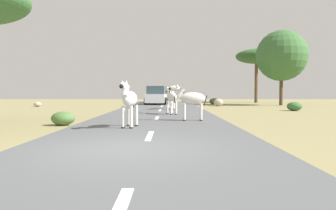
{
  "coord_description": "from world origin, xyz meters",
  "views": [
    {
      "loc": [
        0.99,
        -7.18,
        1.32
      ],
      "look_at": [
        0.93,
        7.97,
        0.67
      ],
      "focal_mm": 34.73,
      "sensor_mm": 36.0,
      "label": 1
    }
  ],
  "objects_px": {
    "bush_0": "(296,106)",
    "rock_2": "(39,104)",
    "zebra_2": "(192,99)",
    "bush_3": "(64,118)",
    "car_0": "(162,95)",
    "tree_1": "(258,57)",
    "zebra_0": "(173,95)",
    "bush_4": "(216,101)",
    "car_1": "(158,96)",
    "zebra_3": "(172,97)",
    "tree_3": "(283,56)",
    "rock_0": "(220,102)",
    "zebra_1": "(130,100)"
  },
  "relations": [
    {
      "from": "zebra_0",
      "to": "bush_3",
      "type": "bearing_deg",
      "value": 59.92
    },
    {
      "from": "bush_0",
      "to": "rock_2",
      "type": "xyz_separation_m",
      "value": [
        -19.4,
        5.53,
        -0.09
      ]
    },
    {
      "from": "zebra_1",
      "to": "zebra_3",
      "type": "distance_m",
      "value": 6.72
    },
    {
      "from": "tree_3",
      "to": "bush_4",
      "type": "bearing_deg",
      "value": 158.5
    },
    {
      "from": "bush_0",
      "to": "car_0",
      "type": "bearing_deg",
      "value": 121.82
    },
    {
      "from": "zebra_3",
      "to": "car_0",
      "type": "relative_size",
      "value": 0.37
    },
    {
      "from": "bush_3",
      "to": "bush_4",
      "type": "relative_size",
      "value": 0.88
    },
    {
      "from": "zebra_2",
      "to": "bush_3",
      "type": "bearing_deg",
      "value": 109.42
    },
    {
      "from": "car_0",
      "to": "zebra_0",
      "type": "bearing_deg",
      "value": 93.73
    },
    {
      "from": "zebra_0",
      "to": "bush_3",
      "type": "relative_size",
      "value": 1.95
    },
    {
      "from": "car_0",
      "to": "bush_0",
      "type": "xyz_separation_m",
      "value": [
        9.26,
        -14.92,
        -0.55
      ]
    },
    {
      "from": "zebra_1",
      "to": "car_0",
      "type": "distance_m",
      "value": 25.3
    },
    {
      "from": "bush_0",
      "to": "rock_0",
      "type": "height_order",
      "value": "rock_0"
    },
    {
      "from": "bush_0",
      "to": "zebra_3",
      "type": "bearing_deg",
      "value": -155.15
    },
    {
      "from": "rock_0",
      "to": "zebra_2",
      "type": "bearing_deg",
      "value": -103.42
    },
    {
      "from": "bush_4",
      "to": "rock_0",
      "type": "relative_size",
      "value": 1.21
    },
    {
      "from": "zebra_0",
      "to": "rock_2",
      "type": "xyz_separation_m",
      "value": [
        -11.19,
        4.46,
        -0.82
      ]
    },
    {
      "from": "zebra_0",
      "to": "car_0",
      "type": "height_order",
      "value": "car_0"
    },
    {
      "from": "zebra_3",
      "to": "tree_3",
      "type": "bearing_deg",
      "value": 32.72
    },
    {
      "from": "car_1",
      "to": "bush_0",
      "type": "bearing_deg",
      "value": -41.94
    },
    {
      "from": "zebra_3",
      "to": "rock_0",
      "type": "relative_size",
      "value": 1.95
    },
    {
      "from": "car_1",
      "to": "rock_2",
      "type": "bearing_deg",
      "value": -154.7
    },
    {
      "from": "car_1",
      "to": "bush_0",
      "type": "distance_m",
      "value": 13.53
    },
    {
      "from": "car_0",
      "to": "tree_1",
      "type": "distance_m",
      "value": 11.59
    },
    {
      "from": "zebra_0",
      "to": "car_1",
      "type": "bearing_deg",
      "value": -88.45
    },
    {
      "from": "bush_3",
      "to": "rock_0",
      "type": "relative_size",
      "value": 1.07
    },
    {
      "from": "zebra_0",
      "to": "rock_2",
      "type": "bearing_deg",
      "value": -29.21
    },
    {
      "from": "zebra_2",
      "to": "bush_4",
      "type": "relative_size",
      "value": 1.66
    },
    {
      "from": "car_0",
      "to": "zebra_2",
      "type": "bearing_deg",
      "value": 93.91
    },
    {
      "from": "tree_1",
      "to": "bush_0",
      "type": "height_order",
      "value": "tree_1"
    },
    {
      "from": "car_1",
      "to": "rock_0",
      "type": "xyz_separation_m",
      "value": [
        5.51,
        -2.93,
        -0.52
      ]
    },
    {
      "from": "bush_3",
      "to": "bush_4",
      "type": "distance_m",
      "value": 21.59
    },
    {
      "from": "zebra_0",
      "to": "tree_3",
      "type": "height_order",
      "value": "tree_3"
    },
    {
      "from": "zebra_2",
      "to": "rock_2",
      "type": "distance_m",
      "value": 17.84
    },
    {
      "from": "zebra_1",
      "to": "rock_2",
      "type": "xyz_separation_m",
      "value": [
        -9.6,
        15.91,
        -0.82
      ]
    },
    {
      "from": "bush_0",
      "to": "zebra_0",
      "type": "bearing_deg",
      "value": 172.53
    },
    {
      "from": "zebra_0",
      "to": "tree_1",
      "type": "relative_size",
      "value": 0.29
    },
    {
      "from": "car_0",
      "to": "car_1",
      "type": "height_order",
      "value": "same"
    },
    {
      "from": "zebra_2",
      "to": "car_0",
      "type": "relative_size",
      "value": 0.38
    },
    {
      "from": "bush_4",
      "to": "rock_2",
      "type": "height_order",
      "value": "bush_4"
    },
    {
      "from": "car_0",
      "to": "rock_0",
      "type": "bearing_deg",
      "value": 121.53
    },
    {
      "from": "tree_3",
      "to": "bush_3",
      "type": "xyz_separation_m",
      "value": [
        -14.47,
        -17.49,
        -4.29
      ]
    },
    {
      "from": "bush_0",
      "to": "rock_2",
      "type": "height_order",
      "value": "bush_0"
    },
    {
      "from": "zebra_3",
      "to": "tree_1",
      "type": "height_order",
      "value": "tree_1"
    },
    {
      "from": "zebra_3",
      "to": "car_0",
      "type": "height_order",
      "value": "car_0"
    },
    {
      "from": "bush_0",
      "to": "bush_3",
      "type": "height_order",
      "value": "bush_0"
    },
    {
      "from": "tree_1",
      "to": "rock_0",
      "type": "bearing_deg",
      "value": -123.6
    },
    {
      "from": "tree_1",
      "to": "tree_3",
      "type": "distance_m",
      "value": 6.75
    },
    {
      "from": "zebra_2",
      "to": "bush_3",
      "type": "xyz_separation_m",
      "value": [
        -5.01,
        -1.49,
        -0.72
      ]
    },
    {
      "from": "zebra_3",
      "to": "bush_0",
      "type": "relative_size",
      "value": 1.63
    }
  ]
}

